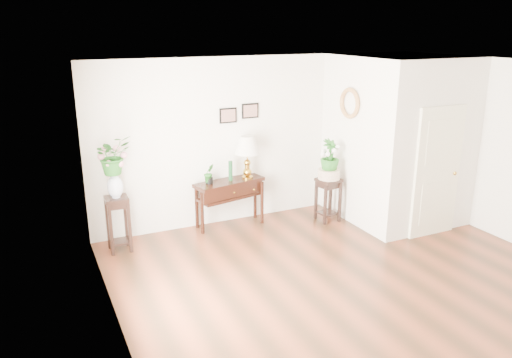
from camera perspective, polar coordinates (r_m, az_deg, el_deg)
floor at (r=6.91m, az=10.98°, el=-11.42°), size 6.00×5.50×0.02m
ceiling at (r=6.11m, az=12.49°, el=12.37°), size 6.00×5.50×0.02m
wall_back at (r=8.64m, az=0.80°, el=4.66°), size 6.00×0.02×2.80m
wall_left at (r=5.23m, az=-15.86°, el=-4.45°), size 0.02×5.50×2.80m
partition at (r=8.99m, az=15.77°, el=4.50°), size 1.80×1.95×2.80m
door at (r=8.37m, az=19.99°, el=0.72°), size 0.90×0.05×2.10m
art_print_left at (r=8.28m, az=-3.21°, el=7.25°), size 0.30×0.02×0.25m
art_print_right at (r=8.43m, az=-0.67°, el=7.80°), size 0.30×0.02×0.25m
wall_ornament at (r=8.39m, az=10.63°, el=8.51°), size 0.07×0.51×0.51m
console_table at (r=8.43m, az=-3.03°, el=-2.77°), size 1.25×0.63×0.80m
table_lamp at (r=8.33m, az=-1.01°, el=2.41°), size 0.53×0.53×0.73m
green_vase at (r=8.26m, az=-2.93°, el=0.97°), size 0.07×0.07×0.33m
potted_plant at (r=8.14m, az=-5.39°, el=0.55°), size 0.18×0.16×0.31m
plant_stand_a at (r=7.76m, az=-15.44°, el=-4.98°), size 0.34×0.34×0.85m
porcelain_vase at (r=7.55m, az=-15.83°, el=-0.40°), size 0.27×0.27×0.40m
lily_arrangement at (r=7.43m, az=-16.11°, el=2.96°), size 0.63×0.59×0.56m
plant_stand_b at (r=8.74m, az=8.22°, el=-2.34°), size 0.41×0.41×0.76m
ceramic_bowl at (r=8.60m, az=8.35°, el=0.55°), size 0.48×0.48×0.17m
narcissus at (r=8.51m, az=8.44°, el=2.63°), size 0.40×0.40×0.57m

